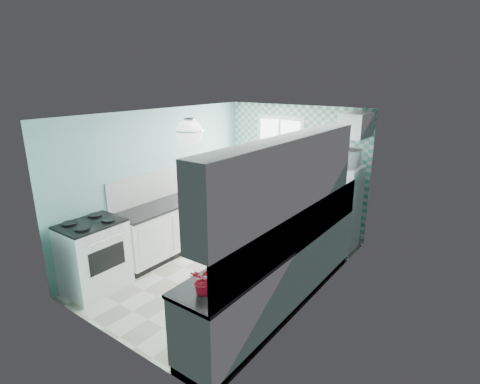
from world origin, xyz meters
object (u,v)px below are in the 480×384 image
Objects in this scene: ceiling_light at (190,132)px; stove at (93,255)px; fruit_bowl at (225,277)px; potted_plant at (204,281)px; fridge at (338,208)px; microwave at (342,158)px; sink at (309,224)px.

stove is at bearing -144.76° from ceiling_light.
ceiling_light is 1.97m from fruit_bowl.
potted_plant is at bearing -8.11° from stove.
stove is (-2.31, -3.44, -0.23)m from fridge.
ceiling_light is 2.89m from microwave.
ceiling_light is 0.23× the size of fridge.
fridge is at bearing 54.93° from stove.
potted_plant is (0.09, -3.73, 0.32)m from fridge.
stove is 4.29m from microwave.
potted_plant reaches higher than fruit_bowl.
stove is at bearing -141.06° from sink.
sink is at bearing 91.34° from microwave.
fruit_bowl is (0.09, -3.39, 0.21)m from fridge.
ceiling_light is 1.20× the size of fruit_bowl.
ceiling_light is 2.19m from sink.
fruit_bowl is at bearing 90.00° from potted_plant.
ceiling_light is 2.31m from stove.
ceiling_light is 3.22m from fridge.
sink reaches higher than fruit_bowl.
sink is at bearing 89.87° from fruit_bowl.
ceiling_light reaches higher than microwave.
microwave reaches higher than fridge.
ceiling_light is at bearing -111.58° from fridge.
stove is at bearing -178.87° from fruit_bowl.
potted_plant is at bearing -91.50° from sink.
fridge is at bearing 91.53° from fruit_bowl.
fruit_bowl is 0.36m from potted_plant.
fridge is 1.48× the size of stove.
fridge is 4.14m from stove.
stove reaches higher than fruit_bowl.
microwave is at bearing 91.52° from fruit_bowl.
sink is at bearing 89.89° from potted_plant.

